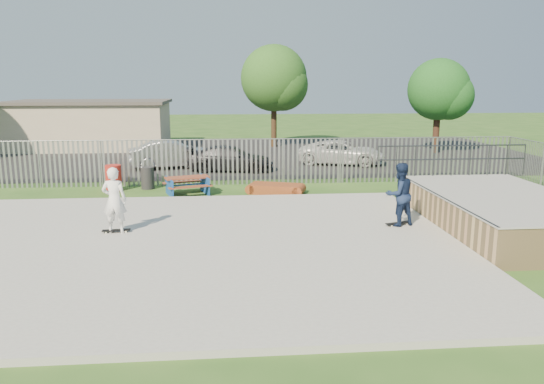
{
  "coord_description": "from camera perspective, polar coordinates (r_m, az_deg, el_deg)",
  "views": [
    {
      "loc": [
        1.16,
        -14.01,
        4.46
      ],
      "look_at": [
        2.53,
        2.0,
        1.1
      ],
      "focal_mm": 35.0,
      "sensor_mm": 36.0,
      "label": 1
    }
  ],
  "objects": [
    {
      "name": "fence",
      "position": [
        18.91,
        -5.31,
        1.22
      ],
      "size": [
        26.04,
        16.02,
        2.0
      ],
      "color": "gray",
      "rests_on": "ground"
    },
    {
      "name": "skateboard_b",
      "position": [
        16.12,
        -16.41,
        -4.05
      ],
      "size": [
        0.82,
        0.27,
        0.08
      ],
      "rotation": [
        0.0,
        0.0,
        0.09
      ],
      "color": "black",
      "rests_on": "concrete_slab"
    },
    {
      "name": "tree_right",
      "position": [
        35.03,
        17.5,
        10.45
      ],
      "size": [
        3.81,
        3.81,
        5.87
      ],
      "color": "#3C2418",
      "rests_on": "ground"
    },
    {
      "name": "tree_mid",
      "position": [
        36.65,
        0.21,
        12.13
      ],
      "size": [
        4.48,
        4.48,
        6.92
      ],
      "color": "#402C19",
      "rests_on": "ground"
    },
    {
      "name": "car_white",
      "position": [
        29.2,
        7.53,
        4.25
      ],
      "size": [
        5.07,
        3.47,
        1.29
      ],
      "primitive_type": "imported",
      "rotation": [
        0.0,
        0.0,
        1.26
      ],
      "color": "silver",
      "rests_on": "parking_lot"
    },
    {
      "name": "building",
      "position": [
        38.23,
        -18.9,
        6.91
      ],
      "size": [
        10.4,
        6.4,
        3.2
      ],
      "color": "#C2B495",
      "rests_on": "ground"
    },
    {
      "name": "funbox",
      "position": [
        21.46,
        0.41,
        0.35
      ],
      "size": [
        2.16,
        1.56,
        0.39
      ],
      "rotation": [
        0.0,
        0.0,
        -0.34
      ],
      "color": "brown",
      "rests_on": "ground"
    },
    {
      "name": "trash_bin_grey",
      "position": [
        22.97,
        -13.23,
        1.48
      ],
      "size": [
        0.56,
        0.56,
        0.93
      ],
      "primitive_type": "cylinder",
      "color": "#252427",
      "rests_on": "ground"
    },
    {
      "name": "quarter_pipe",
      "position": [
        17.64,
        23.46,
        -1.96
      ],
      "size": [
        5.5,
        7.05,
        2.19
      ],
      "color": "tan",
      "rests_on": "ground"
    },
    {
      "name": "trash_bin_red",
      "position": [
        22.87,
        -16.68,
        1.45
      ],
      "size": [
        0.65,
        0.65,
        1.08
      ],
      "primitive_type": "cylinder",
      "color": "#AC211A",
      "rests_on": "ground"
    },
    {
      "name": "picnic_table",
      "position": [
        21.5,
        -9.1,
        0.7
      ],
      "size": [
        2.07,
        1.86,
        0.73
      ],
      "rotation": [
        0.0,
        0.0,
        0.3
      ],
      "color": "brown",
      "rests_on": "ground"
    },
    {
      "name": "car_dark",
      "position": [
        26.82,
        -4.48,
        3.61
      ],
      "size": [
        4.52,
        2.34,
        1.25
      ],
      "primitive_type": "imported",
      "rotation": [
        0.0,
        0.0,
        1.43
      ],
      "color": "black",
      "rests_on": "parking_lot"
    },
    {
      "name": "parking_lot",
      "position": [
        33.33,
        -6.88,
        4.06
      ],
      "size": [
        40.0,
        18.0,
        0.02
      ],
      "primitive_type": "cube",
      "color": "black",
      "rests_on": "ground"
    },
    {
      "name": "car_silver",
      "position": [
        28.12,
        -10.69,
        4.01
      ],
      "size": [
        4.62,
        2.44,
        1.45
      ],
      "primitive_type": "imported",
      "rotation": [
        0.0,
        0.0,
        1.79
      ],
      "color": "#AAAAAF",
      "rests_on": "parking_lot"
    },
    {
      "name": "skateboard_a",
      "position": [
        16.68,
        13.38,
        -3.36
      ],
      "size": [
        0.82,
        0.44,
        0.08
      ],
      "rotation": [
        0.0,
        0.0,
        0.31
      ],
      "color": "black",
      "rests_on": "concrete_slab"
    },
    {
      "name": "concrete_slab",
      "position": [
        14.72,
        -9.24,
        -5.68
      ],
      "size": [
        15.0,
        12.0,
        0.15
      ],
      "primitive_type": "cube",
      "color": "#9E9E99",
      "rests_on": "ground"
    },
    {
      "name": "skater_white",
      "position": [
        15.9,
        -16.6,
        -0.84
      ],
      "size": [
        0.74,
        0.52,
        1.93
      ],
      "primitive_type": "imported",
      "rotation": [
        0.0,
        0.0,
        3.06
      ],
      "color": "white",
      "rests_on": "concrete_slab"
    },
    {
      "name": "skater_navy",
      "position": [
        16.46,
        13.53,
        -0.25
      ],
      "size": [
        1.12,
        0.98,
        1.93
      ],
      "primitive_type": "imported",
      "rotation": [
        0.0,
        0.0,
        3.46
      ],
      "color": "#152242",
      "rests_on": "concrete_slab"
    },
    {
      "name": "ground",
      "position": [
        14.75,
        -9.23,
        -5.95
      ],
      "size": [
        120.0,
        120.0,
        0.0
      ],
      "primitive_type": "plane",
      "color": "#2B541C",
      "rests_on": "ground"
    }
  ]
}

